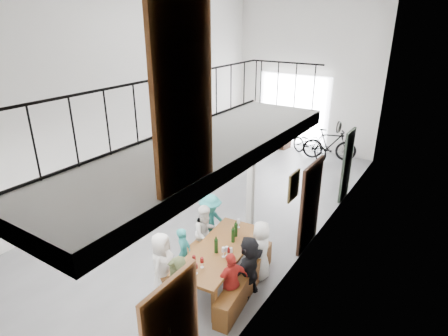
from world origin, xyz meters
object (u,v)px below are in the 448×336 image
Objects in this scene: tasting_table at (220,252)px; host_standing at (178,303)px; side_bench at (165,170)px; oak_barrel at (234,136)px; serving_counter at (267,131)px; bicycle_near at (310,145)px; bench_inner at (194,259)px.

host_standing reaches higher than tasting_table.
oak_barrel is (0.30, 3.74, 0.20)m from side_bench.
serving_counter reaches higher than bicycle_near.
host_standing reaches higher than serving_counter.
host_standing is (4.22, -8.56, 0.32)m from oak_barrel.
bench_inner is 7.60m from bicycle_near.
serving_counter is 1.27× the size of host_standing.
bicycle_near reaches higher than tasting_table.
serving_counter is 1.12× the size of bicycle_near.
bicycle_near reaches higher than bench_inner.
oak_barrel reaches higher than side_bench.
serving_counter is 10.22m from host_standing.
tasting_table is at bearing -62.02° from serving_counter.
serving_counter is (-2.45, 8.05, 0.29)m from bench_inner.
side_bench is (-4.29, 3.29, -0.45)m from tasting_table.
side_bench is 3.76m from oak_barrel.
tasting_table is at bearing -37.55° from side_bench.
serving_counter reaches higher than bench_inner.
side_bench is (-3.61, 3.22, 0.02)m from bench_inner.
tasting_table is 1.28× the size of bicycle_near.
host_standing is at bearing -65.46° from bench_inner.
bicycle_near reaches higher than side_bench.
bench_inner is 8.42m from serving_counter.
side_bench reaches higher than bench_inner.
side_bench is 4.98m from serving_counter.
bicycle_near reaches higher than oak_barrel.
bicycle_near is (-1.14, 7.66, -0.24)m from tasting_table.
bench_inner is at bearing 167.68° from tasting_table.
side_bench is at bearing 136.37° from tasting_table.
side_bench is at bearing -96.55° from serving_counter.
host_standing is (3.36, -9.65, 0.26)m from serving_counter.
tasting_table is 1.45× the size of host_standing.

